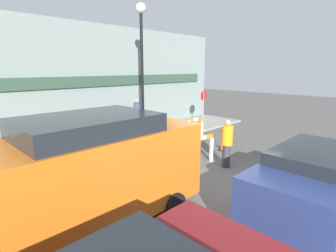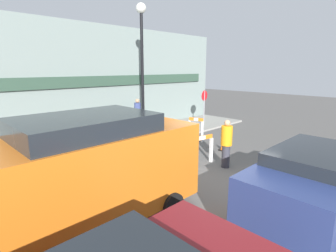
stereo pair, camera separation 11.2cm
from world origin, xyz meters
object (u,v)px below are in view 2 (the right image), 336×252
object	(u,v)px
work_van	(88,168)
parked_car_1	(314,182)
streetlamp_post	(142,56)
stop_sign	(204,102)
person_pedestrian	(138,114)
person_worker	(226,142)

from	to	relation	value
work_van	parked_car_1	bearing A→B (deg)	-42.68
streetlamp_post	work_van	bearing A→B (deg)	-139.01
stop_sign	work_van	distance (m)	10.83
person_pedestrian	work_van	size ratio (longest dim) A/B	0.36
work_van	stop_sign	bearing A→B (deg)	24.79
streetlamp_post	work_van	size ratio (longest dim) A/B	1.24
stop_sign	work_van	world-z (taller)	work_van
person_pedestrian	streetlamp_post	bearing A→B (deg)	45.13
streetlamp_post	stop_sign	xyz separation A→B (m)	(4.67, 0.06, -2.46)
stop_sign	person_pedestrian	world-z (taller)	stop_sign
streetlamp_post	stop_sign	distance (m)	5.28
parked_car_1	work_van	xyz separation A→B (m)	(-3.61, 3.33, 0.38)
person_worker	person_pedestrian	size ratio (longest dim) A/B	0.97
person_pedestrian	person_worker	bearing A→B (deg)	66.11
streetlamp_post	parked_car_1	size ratio (longest dim) A/B	1.44
person_worker	parked_car_1	world-z (taller)	parked_car_1
stop_sign	parked_car_1	size ratio (longest dim) A/B	0.49
person_worker	parked_car_1	bearing A→B (deg)	157.69
person_pedestrian	parked_car_1	size ratio (longest dim) A/B	0.41
parked_car_1	person_worker	bearing A→B (deg)	65.15
streetlamp_post	parked_car_1	xyz separation A→B (m)	(-1.55, -7.81, -2.97)
parked_car_1	streetlamp_post	bearing A→B (deg)	78.77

